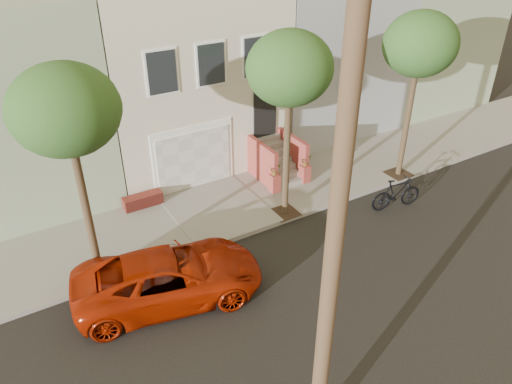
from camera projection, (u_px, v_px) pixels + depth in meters
ground at (331, 291)px, 13.92m from camera, size 90.00×90.00×0.00m
sidewalk at (240, 203)px, 17.81m from camera, size 40.00×3.70×0.15m
house_row at (169, 67)px, 20.26m from camera, size 33.10×11.70×7.00m
tree_left at (65, 112)px, 11.65m from camera, size 2.70×2.57×6.30m
tree_mid at (290, 70)px, 14.52m from camera, size 2.70×2.57×6.30m
tree_right at (420, 45)px, 16.95m from camera, size 2.70×2.57×6.30m
pickup_truck at (169, 277)px, 13.38m from camera, size 5.54×3.41×1.43m
motorcycle at (396, 193)px, 17.40m from camera, size 2.05×0.93×1.19m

